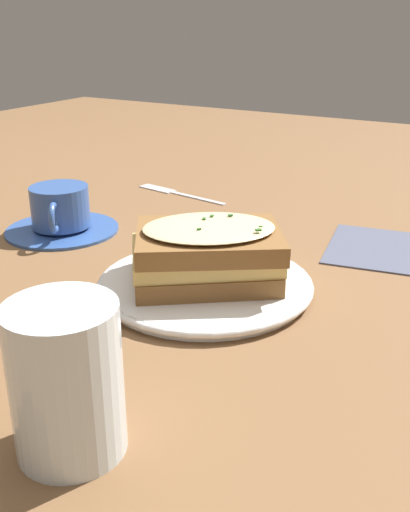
% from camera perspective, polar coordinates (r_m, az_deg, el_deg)
% --- Properties ---
extents(ground_plane, '(2.40, 2.40, 0.00)m').
position_cam_1_polar(ground_plane, '(0.64, -0.05, -3.84)').
color(ground_plane, brown).
extents(dinner_plate, '(0.23, 0.23, 0.01)m').
position_cam_1_polar(dinner_plate, '(0.65, 0.00, -2.71)').
color(dinner_plate, white).
rests_on(dinner_plate, ground_plane).
extents(sandwich, '(0.18, 0.19, 0.07)m').
position_cam_1_polar(sandwich, '(0.63, 0.06, 0.33)').
color(sandwich, brown).
rests_on(sandwich, dinner_plate).
extents(teacup_with_saucer, '(0.15, 0.15, 0.06)m').
position_cam_1_polar(teacup_with_saucer, '(0.85, -13.58, 3.93)').
color(teacup_with_saucer, '#33569E').
rests_on(teacup_with_saucer, ground_plane).
extents(water_glass, '(0.08, 0.08, 0.11)m').
position_cam_1_polar(water_glass, '(0.42, -13.05, -11.44)').
color(water_glass, silver).
rests_on(water_glass, ground_plane).
extents(fork, '(0.04, 0.18, 0.00)m').
position_cam_1_polar(fork, '(1.02, -3.16, 6.15)').
color(fork, silver).
rests_on(fork, ground_plane).
extents(napkin, '(0.17, 0.15, 0.00)m').
position_cam_1_polar(napkin, '(0.80, 16.14, 0.76)').
color(napkin, '#4C5166').
rests_on(napkin, ground_plane).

